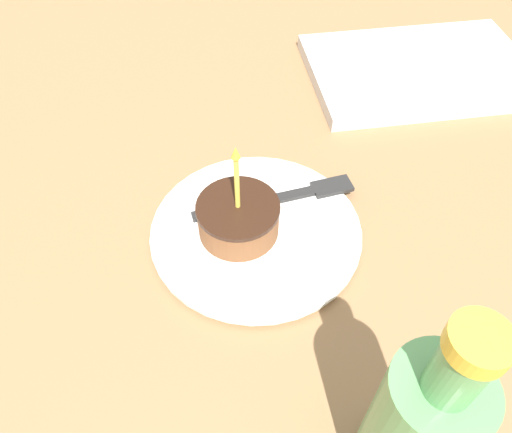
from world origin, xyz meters
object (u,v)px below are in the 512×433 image
(plate, at_px, (256,231))
(marble_board, at_px, (420,70))
(fork, at_px, (285,197))
(bottle, at_px, (413,432))
(cake_slice, at_px, (238,218))

(plate, height_order, marble_board, marble_board)
(fork, height_order, bottle, bottle)
(plate, distance_m, cake_slice, 0.03)
(marble_board, bearing_deg, bottle, 66.54)
(cake_slice, bearing_deg, marble_board, -139.26)
(fork, xyz_separation_m, marble_board, (-0.24, -0.22, -0.00))
(plate, xyz_separation_m, fork, (-0.04, -0.04, 0.01))
(plate, relative_size, marble_board, 0.71)
(cake_slice, bearing_deg, bottle, 108.46)
(fork, relative_size, bottle, 0.84)
(bottle, bearing_deg, cake_slice, -71.54)
(cake_slice, relative_size, marble_board, 0.37)
(cake_slice, bearing_deg, fork, -146.92)
(fork, xyz_separation_m, bottle, (-0.02, 0.28, 0.08))
(fork, height_order, marble_board, marble_board)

